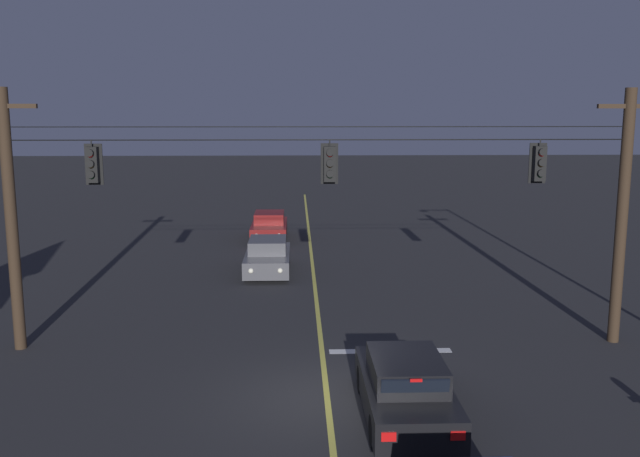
{
  "coord_description": "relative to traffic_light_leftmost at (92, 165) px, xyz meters",
  "views": [
    {
      "loc": [
        -0.69,
        -14.95,
        6.55
      ],
      "look_at": [
        0.0,
        4.73,
        3.19
      ],
      "focal_mm": 38.45,
      "sensor_mm": 36.0,
      "label": 1
    }
  ],
  "objects": [
    {
      "name": "ground_plane",
      "position": [
        6.18,
        -3.71,
        -5.15
      ],
      "size": [
        180.0,
        180.0,
        0.0
      ],
      "primitive_type": "plane",
      "color": "#28282B"
    },
    {
      "name": "lane_centre_stripe",
      "position": [
        6.18,
        6.02,
        -5.15
      ],
      "size": [
        0.14,
        60.0,
        0.01
      ],
      "primitive_type": "cube",
      "color": "#D1C64C",
      "rests_on": "ground"
    },
    {
      "name": "stop_bar_paint",
      "position": [
        8.08,
        -0.58,
        -5.15
      ],
      "size": [
        3.4,
        0.36,
        0.01
      ],
      "primitive_type": "cube",
      "color": "silver",
      "rests_on": "ground"
    },
    {
      "name": "signal_span_assembly",
      "position": [
        6.18,
        0.02,
        -1.4
      ],
      "size": [
        18.71,
        0.32,
        7.21
      ],
      "color": "#38281C",
      "rests_on": "ground"
    },
    {
      "name": "traffic_light_leftmost",
      "position": [
        0.0,
        0.0,
        0.0
      ],
      "size": [
        0.48,
        0.41,
        1.22
      ],
      "color": "black"
    },
    {
      "name": "traffic_light_left_inner",
      "position": [
        6.41,
        0.0,
        0.0
      ],
      "size": [
        0.48,
        0.41,
        1.22
      ],
      "color": "black"
    },
    {
      "name": "traffic_light_centre",
      "position": [
        12.21,
        0.0,
        0.0
      ],
      "size": [
        0.48,
        0.41,
        1.22
      ],
      "color": "black"
    },
    {
      "name": "car_waiting_near_lane",
      "position": [
        7.83,
        -4.72,
        -4.5
      ],
      "size": [
        1.8,
        4.33,
        1.39
      ],
      "color": "black",
      "rests_on": "ground"
    },
    {
      "name": "car_oncoming_lead",
      "position": [
        4.3,
        9.07,
        -4.5
      ],
      "size": [
        1.8,
        4.42,
        1.39
      ],
      "color": "#4C4C51",
      "rests_on": "ground"
    },
    {
      "name": "car_oncoming_trailing",
      "position": [
        4.09,
        16.64,
        -4.5
      ],
      "size": [
        1.8,
        4.42,
        1.39
      ],
      "color": "maroon",
      "rests_on": "ground"
    }
  ]
}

